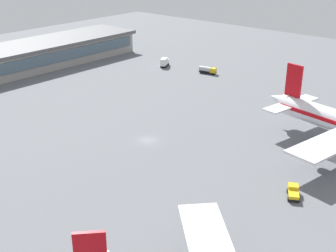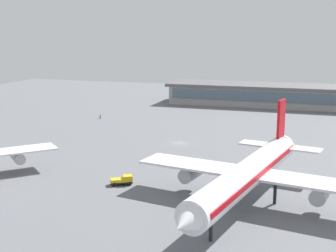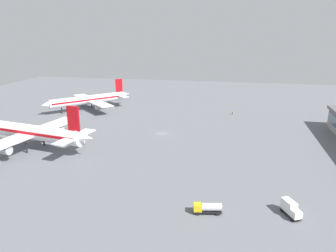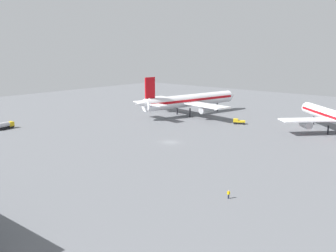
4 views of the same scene
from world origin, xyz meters
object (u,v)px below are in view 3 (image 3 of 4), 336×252
at_px(airplane_taxiing, 89,100).
at_px(catering_truck, 291,208).
at_px(fuel_truck, 208,208).
at_px(airplane_at_gate, 27,131).
at_px(ground_crew_worker, 233,112).
at_px(pushback_tractor, 74,125).

xyz_separation_m(airplane_taxiing, catering_truck, (-86.09, -86.98, -3.59)).
bearing_deg(fuel_truck, airplane_at_gate, -35.26).
relative_size(airplane_taxiing, fuel_truck, 5.87).
xyz_separation_m(airplane_at_gate, ground_crew_worker, (63.46, -69.38, -5.24)).
distance_m(airplane_taxiing, catering_truck, 122.44).
distance_m(airplane_at_gate, pushback_tractor, 26.97).
xyz_separation_m(airplane_at_gate, airplane_taxiing, (58.42, 3.72, -0.80)).
bearing_deg(ground_crew_worker, fuel_truck, -118.20).
bearing_deg(pushback_tractor, catering_truck, 26.01).
relative_size(airplane_at_gate, fuel_truck, 8.38).
height_order(airplane_at_gate, fuel_truck, airplane_at_gate).
height_order(catering_truck, pushback_tractor, catering_truck).
xyz_separation_m(airplane_at_gate, pushback_tractor, (26.21, -3.75, -5.12)).
bearing_deg(airplane_at_gate, ground_crew_worker, -126.89).
bearing_deg(catering_truck, airplane_at_gate, -134.15).
xyz_separation_m(pushback_tractor, ground_crew_worker, (37.25, -65.63, -0.12)).
height_order(airplane_taxiing, ground_crew_worker, airplane_taxiing).
xyz_separation_m(catering_truck, pushback_tractor, (53.89, 79.50, -0.73)).
height_order(catering_truck, ground_crew_worker, catering_truck).
distance_m(pushback_tractor, ground_crew_worker, 75.46).
height_order(airplane_at_gate, ground_crew_worker, airplane_at_gate).
bearing_deg(ground_crew_worker, airplane_at_gate, -163.17).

